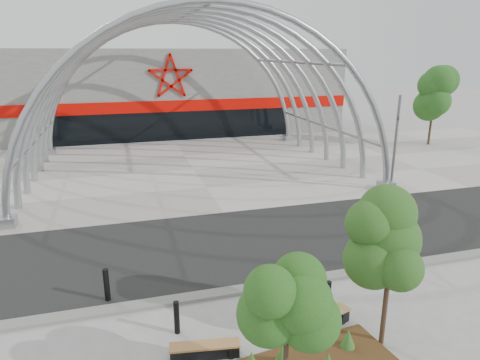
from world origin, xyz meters
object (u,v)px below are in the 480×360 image
signal_pole (396,141)px  street_tree_1 (392,247)px  street_tree_0 (288,306)px  bench_1 (319,323)px  bollard_2 (310,291)px  bench_0 (205,351)px

signal_pole → street_tree_1: (-8.69, -12.13, 0.07)m
signal_pole → street_tree_0: bearing=-132.1°
bench_1 → bollard_2: (0.27, 1.26, 0.25)m
street_tree_0 → bollard_2: (2.25, 3.50, -2.08)m
bench_1 → bench_0: bearing=-176.2°
bench_0 → bench_1: 3.43m
bench_0 → bollard_2: size_ratio=2.02×
signal_pole → bench_1: (-10.08, -11.10, -2.62)m
bench_0 → bollard_2: (3.70, 1.49, 0.28)m
bench_0 → bollard_2: 4.00m
signal_pole → bench_0: signal_pole is taller
signal_pole → bollard_2: bearing=-134.9°
street_tree_0 → street_tree_1: bearing=19.9°
signal_pole → bench_1: signal_pole is taller
bollard_2 → signal_pole: bearing=45.1°
street_tree_0 → street_tree_1: 3.59m
bench_0 → street_tree_1: bearing=-9.4°
street_tree_1 → bench_0: street_tree_1 is taller
street_tree_0 → bollard_2: 4.65m
street_tree_0 → bollard_2: bearing=57.2°
street_tree_1 → bench_1: size_ratio=1.88×
street_tree_1 → bollard_2: size_ratio=4.32×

